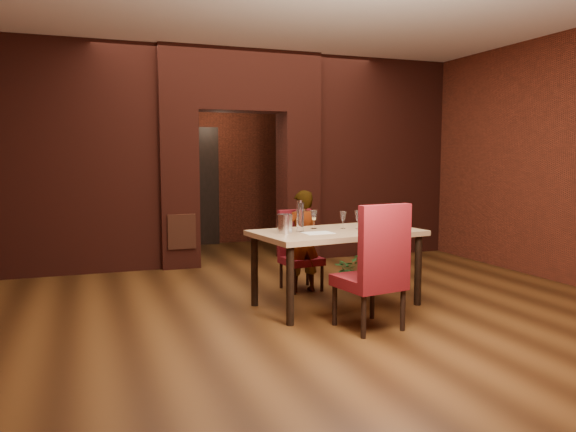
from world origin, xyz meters
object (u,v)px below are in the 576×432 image
at_px(chair_far, 301,251).
at_px(person_seated, 302,241).
at_px(wine_glass_b, 343,220).
at_px(wine_glass_c, 358,220).
at_px(potted_plant, 348,269).
at_px(water_bottle, 300,216).
at_px(dining_table, 336,268).
at_px(wine_bucket, 285,224).
at_px(wine_glass_a, 314,219).
at_px(chair_near, 369,266).

relative_size(chair_far, person_seated, 0.79).
bearing_deg(chair_far, wine_glass_b, -78.99).
xyz_separation_m(wine_glass_c, potted_plant, (0.32, 0.89, -0.74)).
bearing_deg(water_bottle, dining_table, -5.80).
bearing_deg(wine_bucket, person_seated, 56.40).
relative_size(chair_far, wine_glass_c, 4.77).
xyz_separation_m(wine_glass_b, wine_bucket, (-0.72, -0.11, 0.00)).
relative_size(wine_glass_c, potted_plant, 0.53).
bearing_deg(chair_far, water_bottle, -118.22).
relative_size(dining_table, wine_glass_a, 8.62).
bearing_deg(chair_near, potted_plant, -119.77).
distance_m(dining_table, chair_far, 0.81).
height_order(wine_glass_a, water_bottle, water_bottle).
bearing_deg(wine_bucket, wine_glass_b, 8.34).
xyz_separation_m(chair_far, chair_near, (0.03, -1.65, 0.11)).
height_order(chair_far, person_seated, person_seated).
relative_size(chair_far, water_bottle, 2.91).
xyz_separation_m(wine_glass_a, wine_bucket, (-0.43, -0.23, -0.00)).
height_order(chair_far, wine_bucket, wine_bucket).
bearing_deg(water_bottle, wine_bucket, -165.71).
bearing_deg(chair_near, wine_glass_a, -93.48).
xyz_separation_m(chair_near, person_seated, (-0.05, 1.57, 0.02)).
distance_m(wine_glass_a, wine_bucket, 0.48).
distance_m(dining_table, water_bottle, 0.71).
bearing_deg(wine_glass_c, chair_near, -110.83).
height_order(wine_glass_b, water_bottle, water_bottle).
distance_m(chair_far, water_bottle, 0.97).
bearing_deg(potted_plant, chair_near, -110.29).
xyz_separation_m(wine_glass_a, water_bottle, (-0.23, -0.18, 0.06)).
xyz_separation_m(wine_glass_c, wine_bucket, (-0.87, -0.03, -0.00)).
bearing_deg(wine_glass_c, wine_bucket, -178.28).
height_order(wine_bucket, potted_plant, wine_bucket).
bearing_deg(person_seated, wine_glass_a, 80.44).
xyz_separation_m(chair_near, water_bottle, (-0.34, 0.89, 0.40)).
xyz_separation_m(chair_far, wine_glass_a, (-0.08, -0.59, 0.44)).
distance_m(chair_near, wine_glass_b, 1.02).
bearing_deg(wine_bucket, wine_glass_c, 1.72).
bearing_deg(wine_bucket, wine_glass_a, 28.14).
bearing_deg(chair_far, potted_plant, 3.02).
bearing_deg(dining_table, chair_far, 88.63).
relative_size(dining_table, water_bottle, 5.29).
distance_m(wine_bucket, potted_plant, 1.67).
bearing_deg(potted_plant, wine_glass_a, -137.86).
distance_m(chair_near, potted_plant, 1.92).
relative_size(person_seated, water_bottle, 3.67).
bearing_deg(wine_bucket, chair_near, -57.34).
bearing_deg(wine_glass_a, water_bottle, -142.46).
bearing_deg(chair_far, wine_glass_c, -71.28).
distance_m(wine_glass_c, potted_plant, 1.20).
distance_m(chair_near, wine_glass_c, 0.99).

